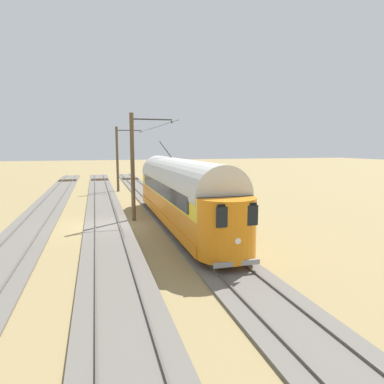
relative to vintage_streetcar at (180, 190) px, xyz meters
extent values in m
plane|color=#937F51|center=(4.59, -1.01, -2.27)|extent=(220.00, 220.00, 0.00)
cube|color=#666059|center=(0.00, -1.01, -2.22)|extent=(2.80, 80.00, 0.10)
cube|color=#59544C|center=(0.72, -1.01, -2.13)|extent=(0.07, 80.00, 0.08)
cube|color=#59544C|center=(-0.72, -1.01, -2.13)|extent=(0.07, 80.00, 0.08)
cube|color=#47331E|center=(0.00, -33.01, -2.16)|extent=(2.50, 0.24, 0.08)
cube|color=#47331E|center=(0.00, -32.36, -2.16)|extent=(2.50, 0.24, 0.08)
cube|color=#47331E|center=(0.00, -31.71, -2.16)|extent=(2.50, 0.24, 0.08)
cube|color=#47331E|center=(0.00, -31.06, -2.16)|extent=(2.50, 0.24, 0.08)
cube|color=#47331E|center=(0.00, -30.41, -2.16)|extent=(2.50, 0.24, 0.08)
cube|color=#666059|center=(4.59, -1.01, -2.22)|extent=(2.80, 80.00, 0.10)
cube|color=#59544C|center=(5.30, -1.01, -2.13)|extent=(0.07, 80.00, 0.08)
cube|color=#59544C|center=(3.87, -1.01, -2.13)|extent=(0.07, 80.00, 0.08)
cube|color=#47331E|center=(4.59, -33.01, -2.16)|extent=(2.50, 0.24, 0.08)
cube|color=#47331E|center=(4.59, -32.36, -2.16)|extent=(2.50, 0.24, 0.08)
cube|color=#47331E|center=(4.59, -31.71, -2.16)|extent=(2.50, 0.24, 0.08)
cube|color=#47331E|center=(4.59, -31.06, -2.16)|extent=(2.50, 0.24, 0.08)
cube|color=#47331E|center=(4.59, -30.41, -2.16)|extent=(2.50, 0.24, 0.08)
cube|color=#666059|center=(9.17, -1.01, -2.22)|extent=(2.80, 80.00, 0.10)
cube|color=#59544C|center=(9.89, -1.01, -2.13)|extent=(0.07, 80.00, 0.08)
cube|color=#59544C|center=(8.46, -1.01, -2.13)|extent=(0.07, 80.00, 0.08)
cube|color=#47331E|center=(9.17, -33.01, -2.16)|extent=(2.50, 0.24, 0.08)
cube|color=#47331E|center=(9.17, -32.36, -2.16)|extent=(2.50, 0.24, 0.08)
cube|color=#47331E|center=(9.17, -31.71, -2.16)|extent=(2.50, 0.24, 0.08)
cube|color=#47331E|center=(9.17, -31.06, -2.16)|extent=(2.50, 0.24, 0.08)
cube|color=#47331E|center=(9.17, -30.41, -2.16)|extent=(2.50, 0.24, 0.08)
cube|color=orange|center=(0.00, -0.01, -1.56)|extent=(2.65, 15.82, 0.55)
cube|color=orange|center=(0.00, -0.01, -0.81)|extent=(2.55, 15.82, 0.95)
cube|color=yellow|center=(0.00, -0.01, 0.19)|extent=(2.55, 15.82, 1.05)
cylinder|color=silver|center=(0.00, -0.01, 0.71)|extent=(2.65, 15.50, 2.65)
cylinder|color=orange|center=(0.00, 7.85, -0.56)|extent=(2.55, 2.55, 2.55)
cylinder|color=orange|center=(0.00, -7.87, -0.56)|extent=(2.55, 2.55, 2.55)
cube|color=black|center=(0.00, 8.99, 0.45)|extent=(1.63, 0.08, 0.36)
cube|color=black|center=(0.00, 9.03, 0.14)|extent=(1.73, 0.06, 0.80)
cube|color=black|center=(1.29, -0.01, 0.19)|extent=(0.04, 13.29, 0.80)
cube|color=black|center=(-1.30, -0.01, 0.19)|extent=(0.04, 13.29, 0.80)
cylinder|color=silver|center=(0.00, 9.12, -0.81)|extent=(0.24, 0.06, 0.24)
cube|color=gray|center=(0.00, 9.05, -1.74)|extent=(1.94, 0.12, 0.20)
cylinder|color=black|center=(0.00, -4.56, 2.63)|extent=(0.07, 4.38, 1.25)
cylinder|color=black|center=(0.72, 5.06, -1.71)|extent=(0.10, 0.76, 0.76)
cylinder|color=black|center=(-0.72, 5.06, -1.71)|extent=(0.10, 0.76, 0.76)
cylinder|color=black|center=(0.72, -5.07, -1.71)|extent=(0.10, 0.76, 0.76)
cylinder|color=black|center=(-0.72, -5.07, -1.71)|extent=(0.10, 0.76, 0.76)
cylinder|color=brown|center=(2.74, -17.99, 1.38)|extent=(0.28, 0.28, 7.29)
cylinder|color=#2D2D2D|center=(1.37, -17.99, 4.62)|extent=(2.74, 0.10, 0.10)
sphere|color=#334733|center=(0.00, -17.99, 4.47)|extent=(0.16, 0.16, 0.16)
cylinder|color=brown|center=(2.74, -2.19, 1.38)|extent=(0.28, 0.28, 7.29)
cylinder|color=#2D2D2D|center=(1.37, -2.19, 4.62)|extent=(2.74, 0.10, 0.10)
sphere|color=#334733|center=(0.00, -2.19, 4.47)|extent=(0.16, 0.16, 0.16)
cylinder|color=black|center=(0.00, -10.09, 4.47)|extent=(0.03, 19.79, 0.03)
cylinder|color=black|center=(1.37, -17.99, 4.62)|extent=(2.74, 0.02, 0.02)
camera|label=1|loc=(5.17, 20.57, 2.78)|focal=31.17mm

